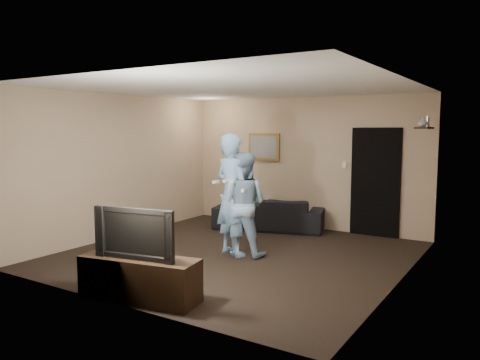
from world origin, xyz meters
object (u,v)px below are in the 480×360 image
Objects in this scene: tv_console at (140,279)px; television at (139,232)px; wii_player_left at (233,195)px; sofa at (269,213)px; wii_player_right at (243,204)px.

tv_console is 1.38× the size of television.
television is at bearing -85.74° from wii_player_left.
wii_player_left is at bearing 85.67° from sofa.
sofa is 4.24m from tv_console.
television is at bearing 81.60° from sofa.
tv_console is 0.74× the size of wii_player_left.
sofa is 1.51× the size of tv_console.
television is at bearing 0.00° from tv_console.
tv_console is at bearing 81.60° from sofa.
television is 0.54× the size of wii_player_left.
television reaches higher than tv_console.
sofa is 1.32× the size of wii_player_right.
wii_player_left is (-0.17, 2.23, 0.70)m from tv_console.
television is (0.58, -4.20, 0.49)m from sofa.
television is at bearing -89.53° from wii_player_right.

